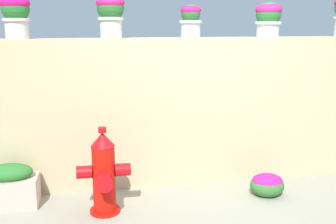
{
  "coord_description": "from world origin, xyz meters",
  "views": [
    {
      "loc": [
        -1.09,
        -3.29,
        1.86
      ],
      "look_at": [
        -0.31,
        0.99,
        0.87
      ],
      "focal_mm": 43.24,
      "sensor_mm": 36.0,
      "label": 1
    }
  ],
  "objects_px": {
    "potted_plant_2": "(111,11)",
    "planter_box": "(10,186)",
    "potted_plant_4": "(268,17)",
    "flower_bush_left": "(267,184)",
    "potted_plant_3": "(191,18)",
    "potted_plant_1": "(16,12)",
    "fire_hydrant": "(104,175)"
  },
  "relations": [
    {
      "from": "potted_plant_2",
      "to": "planter_box",
      "type": "height_order",
      "value": "potted_plant_2"
    },
    {
      "from": "potted_plant_2",
      "to": "planter_box",
      "type": "relative_size",
      "value": 0.85
    },
    {
      "from": "potted_plant_4",
      "to": "planter_box",
      "type": "bearing_deg",
      "value": -171.72
    },
    {
      "from": "potted_plant_4",
      "to": "flower_bush_left",
      "type": "distance_m",
      "value": 1.89
    },
    {
      "from": "potted_plant_3",
      "to": "flower_bush_left",
      "type": "bearing_deg",
      "value": -43.33
    },
    {
      "from": "flower_bush_left",
      "to": "planter_box",
      "type": "distance_m",
      "value": 2.69
    },
    {
      "from": "potted_plant_1",
      "to": "potted_plant_4",
      "type": "height_order",
      "value": "potted_plant_1"
    },
    {
      "from": "potted_plant_3",
      "to": "potted_plant_4",
      "type": "height_order",
      "value": "potted_plant_4"
    },
    {
      "from": "potted_plant_3",
      "to": "fire_hydrant",
      "type": "distance_m",
      "value": 1.96
    },
    {
      "from": "potted_plant_2",
      "to": "flower_bush_left",
      "type": "distance_m",
      "value": 2.5
    },
    {
      "from": "potted_plant_4",
      "to": "fire_hydrant",
      "type": "xyz_separation_m",
      "value": [
        -1.94,
        -0.75,
        -1.5
      ]
    },
    {
      "from": "potted_plant_1",
      "to": "fire_hydrant",
      "type": "xyz_separation_m",
      "value": [
        0.83,
        -0.76,
        -1.54
      ]
    },
    {
      "from": "potted_plant_4",
      "to": "potted_plant_3",
      "type": "bearing_deg",
      "value": 178.09
    },
    {
      "from": "flower_bush_left",
      "to": "planter_box",
      "type": "xyz_separation_m",
      "value": [
        -2.68,
        0.22,
        0.09
      ]
    },
    {
      "from": "potted_plant_1",
      "to": "potted_plant_3",
      "type": "height_order",
      "value": "potted_plant_1"
    },
    {
      "from": "potted_plant_3",
      "to": "fire_hydrant",
      "type": "bearing_deg",
      "value": -143.02
    },
    {
      "from": "potted_plant_1",
      "to": "flower_bush_left",
      "type": "height_order",
      "value": "potted_plant_1"
    },
    {
      "from": "fire_hydrant",
      "to": "planter_box",
      "type": "height_order",
      "value": "fire_hydrant"
    },
    {
      "from": "potted_plant_2",
      "to": "flower_bush_left",
      "type": "xyz_separation_m",
      "value": [
        1.6,
        -0.61,
        -1.82
      ]
    },
    {
      "from": "fire_hydrant",
      "to": "potted_plant_4",
      "type": "bearing_deg",
      "value": 21.05
    },
    {
      "from": "potted_plant_1",
      "to": "planter_box",
      "type": "bearing_deg",
      "value": -104.55
    },
    {
      "from": "potted_plant_2",
      "to": "potted_plant_4",
      "type": "xyz_separation_m",
      "value": [
        1.8,
        0.03,
        -0.05
      ]
    },
    {
      "from": "fire_hydrant",
      "to": "planter_box",
      "type": "bearing_deg",
      "value": 160.78
    },
    {
      "from": "potted_plant_1",
      "to": "potted_plant_2",
      "type": "height_order",
      "value": "potted_plant_2"
    },
    {
      "from": "potted_plant_1",
      "to": "potted_plant_2",
      "type": "distance_m",
      "value": 0.97
    },
    {
      "from": "potted_plant_4",
      "to": "fire_hydrant",
      "type": "bearing_deg",
      "value": -158.95
    },
    {
      "from": "potted_plant_4",
      "to": "flower_bush_left",
      "type": "relative_size",
      "value": 1.09
    },
    {
      "from": "potted_plant_4",
      "to": "planter_box",
      "type": "xyz_separation_m",
      "value": [
        -2.88,
        -0.42,
        -1.68
      ]
    },
    {
      "from": "potted_plant_2",
      "to": "potted_plant_4",
      "type": "distance_m",
      "value": 1.8
    },
    {
      "from": "potted_plant_3",
      "to": "flower_bush_left",
      "type": "height_order",
      "value": "potted_plant_3"
    },
    {
      "from": "potted_plant_4",
      "to": "planter_box",
      "type": "height_order",
      "value": "potted_plant_4"
    },
    {
      "from": "potted_plant_3",
      "to": "potted_plant_1",
      "type": "bearing_deg",
      "value": -179.56
    }
  ]
}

